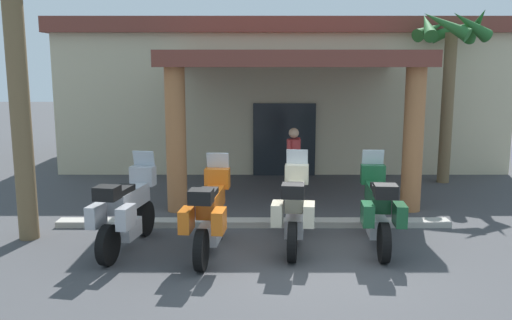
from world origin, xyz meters
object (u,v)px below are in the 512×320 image
at_px(motel_building, 280,91).
at_px(palm_tree_near_portico, 451,51).
at_px(motorcycle_green, 379,209).
at_px(pedestrian, 294,159).
at_px(motorcycle_cream, 295,208).
at_px(motorcycle_silver, 127,210).
at_px(motorcycle_orange, 210,214).

relative_size(motel_building, palm_tree_near_portico, 2.91).
height_order(motorcycle_green, pedestrian, pedestrian).
height_order(motorcycle_cream, pedestrian, pedestrian).
relative_size(motorcycle_silver, motorcycle_orange, 0.99).
xyz_separation_m(motorcycle_orange, palm_tree_near_portico, (5.89, 5.74, 2.83)).
bearing_deg(motorcycle_green, palm_tree_near_portico, -24.65).
relative_size(motel_building, motorcycle_green, 6.18).
bearing_deg(motorcycle_green, motorcycle_silver, 96.03).
height_order(motorcycle_silver, motorcycle_green, same).
height_order(motel_building, motorcycle_orange, motel_building).
height_order(motorcycle_cream, motorcycle_green, same).
xyz_separation_m(motorcycle_orange, motorcycle_cream, (1.45, 0.39, 0.00)).
relative_size(motorcycle_silver, motorcycle_green, 0.99).
bearing_deg(motorcycle_cream, motorcycle_orange, 111.55).
distance_m(motorcycle_silver, motorcycle_cream, 2.91).
height_order(motorcycle_orange, motorcycle_cream, same).
bearing_deg(pedestrian, motorcycle_green, 144.98).
relative_size(motorcycle_green, palm_tree_near_portico, 0.47).
distance_m(motorcycle_cream, palm_tree_near_portico, 7.51).
relative_size(motel_building, pedestrian, 7.85).
distance_m(motel_building, palm_tree_near_portico, 6.24).
distance_m(motorcycle_orange, pedestrian, 3.97).
relative_size(motorcycle_silver, pedestrian, 1.26).
relative_size(motorcycle_cream, motorcycle_green, 1.00).
bearing_deg(motel_building, motorcycle_green, -82.52).
bearing_deg(motorcycle_silver, motel_building, -6.80).
bearing_deg(motorcycle_orange, motel_building, -3.21).
xyz_separation_m(motel_building, pedestrian, (0.07, -6.49, -1.28)).
xyz_separation_m(motorcycle_silver, pedestrian, (3.10, 3.36, 0.32)).
height_order(motorcycle_cream, palm_tree_near_portico, palm_tree_near_portico).
distance_m(motorcycle_silver, palm_tree_near_portico, 9.61).
bearing_deg(pedestrian, motorcycle_silver, 81.09).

